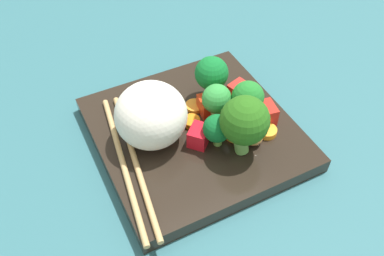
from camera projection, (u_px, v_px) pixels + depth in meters
ground_plane at (194, 144)px, 52.53cm from camera, size 110.00×110.00×2.00cm
square_plate at (194, 133)px, 51.07cm from camera, size 23.66×23.66×1.99cm
rice_mound at (151, 115)px, 46.47cm from camera, size 9.96×10.00×7.60cm
broccoli_floret_0 at (218, 102)px, 48.71cm from camera, size 3.56×3.56×5.37cm
broccoli_floret_1 at (212, 74)px, 51.16cm from camera, size 4.23×4.23×6.19cm
broccoli_floret_2 at (217, 129)px, 46.51cm from camera, size 3.27×3.27×4.47cm
broccoli_floret_3 at (245, 121)px, 44.73cm from camera, size 5.54×5.54×7.62cm
broccoli_floret_4 at (248, 99)px, 48.41cm from camera, size 3.84×3.84×6.04cm
carrot_slice_0 at (195, 106)px, 52.60cm from camera, size 3.19×3.19×0.49cm
carrot_slice_1 at (253, 103)px, 52.92cm from camera, size 3.98×3.98×0.48cm
carrot_slice_2 at (236, 131)px, 49.43cm from camera, size 4.51×4.51×0.74cm
carrot_slice_3 at (194, 121)px, 50.61cm from camera, size 2.30×2.30×0.79cm
carrot_slice_4 at (227, 107)px, 52.41cm from camera, size 2.65×2.65×0.51cm
carrot_slice_5 at (267, 131)px, 49.47cm from camera, size 2.38×2.38×0.73cm
pepper_chunk_0 at (199, 136)px, 47.93cm from camera, size 3.33×3.36×2.25cm
pepper_chunk_1 at (264, 114)px, 50.34cm from camera, size 3.10×3.01×2.37cm
pepper_chunk_3 at (210, 105)px, 51.46cm from camera, size 3.20×3.16×2.18cm
pepper_chunk_4 at (241, 92)px, 53.43cm from camera, size 3.43×3.15×1.87cm
chicken_piece_3 at (253, 136)px, 48.19cm from camera, size 3.37×3.18×1.89cm
chopstick_pair at (129, 162)px, 46.30cm from camera, size 21.32×5.49×0.67cm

